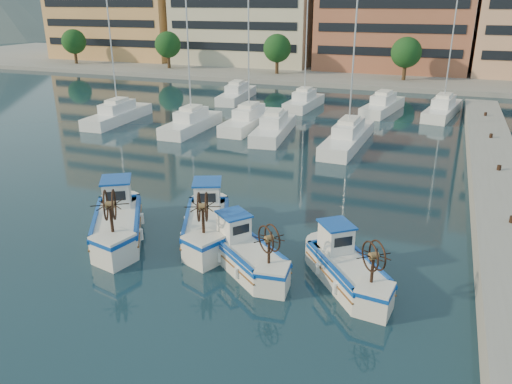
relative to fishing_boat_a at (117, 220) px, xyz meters
name	(u,v)px	position (x,y,z in m)	size (l,w,h in m)	color
ground	(195,257)	(4.32, -0.52, -0.89)	(300.00, 300.00, 0.00)	#193643
quay	(505,218)	(17.32, 7.48, -0.29)	(3.00, 60.00, 1.20)	gray
yacht_marina	(310,115)	(2.14, 27.22, -0.36)	(40.73, 24.25, 11.50)	white
fishing_boat_a	(117,220)	(0.00, 0.00, 0.00)	(4.35, 5.28, 3.21)	silver
fishing_boat_b	(207,221)	(3.98, 1.46, -0.03)	(3.69, 5.14, 3.09)	silver
fishing_boat_c	(246,252)	(6.77, -0.58, -0.14)	(4.30, 3.95, 2.69)	silver
fishing_boat_d	(346,266)	(10.96, -0.32, -0.13)	(3.99, 4.38, 2.74)	silver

